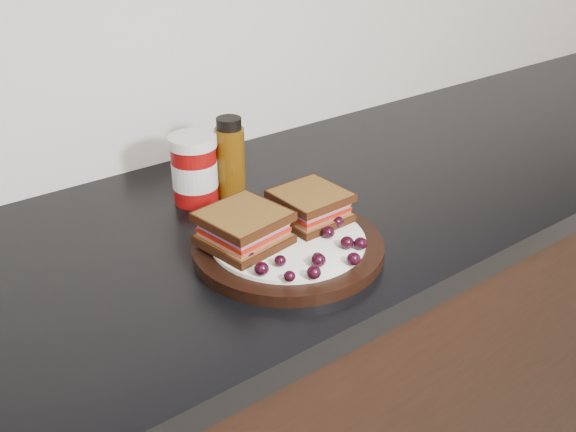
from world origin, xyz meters
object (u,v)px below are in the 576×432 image
(oil_bottle, at_px, (230,157))
(sandwich_left, at_px, (244,228))
(condiment_jar, at_px, (194,169))
(plate, at_px, (288,247))

(oil_bottle, bearing_deg, sandwich_left, -117.85)
(sandwich_left, xyz_separation_m, oil_bottle, (0.10, 0.19, 0.02))
(condiment_jar, distance_m, oil_bottle, 0.06)
(sandwich_left, relative_size, oil_bottle, 0.78)
(plate, bearing_deg, oil_bottle, 79.40)
(sandwich_left, distance_m, condiment_jar, 0.21)
(condiment_jar, xyz_separation_m, oil_bottle, (0.06, -0.01, 0.01))
(oil_bottle, bearing_deg, plate, -100.60)
(plate, distance_m, condiment_jar, 0.23)
(condiment_jar, bearing_deg, sandwich_left, -100.41)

